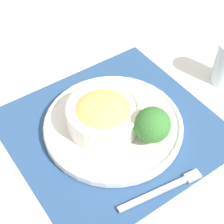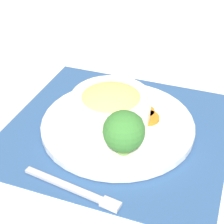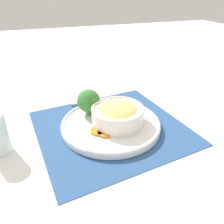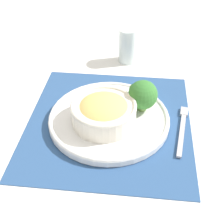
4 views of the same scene
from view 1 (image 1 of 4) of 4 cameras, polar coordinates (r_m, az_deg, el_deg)
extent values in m
plane|color=white|center=(0.85, 0.18, -2.63)|extent=(4.00, 4.00, 0.00)
cube|color=#2D5184|center=(0.85, 0.18, -2.54)|extent=(0.47, 0.49, 0.00)
cylinder|color=white|center=(0.84, 0.19, -2.10)|extent=(0.31, 0.31, 0.02)
torus|color=white|center=(0.83, 0.19, -1.74)|extent=(0.31, 0.31, 0.01)
cylinder|color=silver|center=(0.81, -1.35, -0.66)|extent=(0.16, 0.16, 0.05)
torus|color=silver|center=(0.80, -1.38, 0.57)|extent=(0.16, 0.16, 0.01)
ellipsoid|color=#EAC66B|center=(0.80, -1.36, -0.05)|extent=(0.13, 0.13, 0.06)
cylinder|color=#759E51|center=(0.80, 5.97, -3.72)|extent=(0.02, 0.02, 0.02)
sphere|color=#387A33|center=(0.77, 6.19, -1.95)|extent=(0.08, 0.08, 0.08)
sphere|color=#387A33|center=(0.78, 5.98, -0.40)|extent=(0.03, 0.03, 0.03)
sphere|color=#387A33|center=(0.76, 6.50, -2.93)|extent=(0.03, 0.03, 0.03)
cylinder|color=orange|center=(0.87, 2.01, 1.18)|extent=(0.05, 0.05, 0.01)
cylinder|color=orange|center=(0.87, 0.51, 1.48)|extent=(0.05, 0.05, 0.01)
cube|color=#B7B7BC|center=(0.75, 7.37, -11.82)|extent=(0.02, 0.18, 0.01)
cube|color=#B7B7BC|center=(0.78, 12.19, -9.50)|extent=(0.02, 0.03, 0.01)
camera|label=2|loc=(0.56, 62.88, 1.70)|focal=60.00mm
camera|label=3|loc=(1.15, -5.47, 34.34)|focal=35.00mm
camera|label=4|loc=(0.49, -69.18, 3.73)|focal=50.00mm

